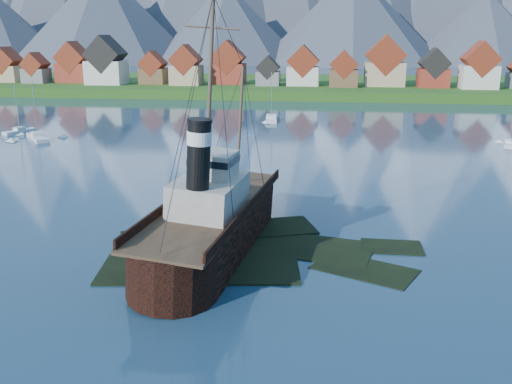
# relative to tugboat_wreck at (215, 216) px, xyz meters

# --- Properties ---
(ground) EXTENTS (1400.00, 1400.00, 0.00)m
(ground) POSITION_rel_tugboat_wreck_xyz_m (2.70, -3.15, -3.16)
(ground) COLOR #1C384F
(ground) RESTS_ON ground
(shoal) EXTENTS (31.71, 21.24, 1.14)m
(shoal) POSITION_rel_tugboat_wreck_xyz_m (4.47, -1.00, -3.51)
(shoal) COLOR black
(shoal) RESTS_ON ground
(shore_bank) EXTENTS (600.00, 80.00, 3.20)m
(shore_bank) POSITION_rel_tugboat_wreck_xyz_m (2.70, 166.85, -3.16)
(shore_bank) COLOR #1B4914
(shore_bank) RESTS_ON ground
(seawall) EXTENTS (600.00, 2.50, 2.00)m
(seawall) POSITION_rel_tugboat_wreck_xyz_m (2.70, 128.85, -3.16)
(seawall) COLOR #3F3D38
(seawall) RESTS_ON ground
(town) EXTENTS (250.96, 16.69, 17.30)m
(town) POSITION_rel_tugboat_wreck_xyz_m (-30.42, 149.03, 5.83)
(town) COLOR maroon
(town) RESTS_ON ground
(tugboat_wreck) EXTENTS (7.38, 31.81, 25.21)m
(tugboat_wreck) POSITION_rel_tugboat_wreck_xyz_m (0.00, 0.00, 0.00)
(tugboat_wreck) COLOR black
(tugboat_wreck) RESTS_ON ground
(sailboat_a) EXTENTS (8.40, 9.35, 12.30)m
(sailboat_a) POSITION_rel_tugboat_wreck_xyz_m (-47.60, 53.97, -2.89)
(sailboat_a) COLOR silver
(sailboat_a) RESTS_ON ground
(sailboat_b) EXTENTS (4.77, 7.49, 10.72)m
(sailboat_b) POSITION_rel_tugboat_wreck_xyz_m (-55.34, 60.72, -2.91)
(sailboat_b) COLOR silver
(sailboat_b) RESTS_ON ground
(sailboat_d) EXTENTS (3.74, 7.54, 9.99)m
(sailboat_d) POSITION_rel_tugboat_wreck_xyz_m (45.16, 59.78, -2.93)
(sailboat_d) COLOR silver
(sailboat_d) RESTS_ON ground
(sailboat_e) EXTENTS (3.68, 10.82, 12.31)m
(sailboat_e) POSITION_rel_tugboat_wreck_xyz_m (-3.49, 85.78, -2.89)
(sailboat_e) COLOR silver
(sailboat_e) RESTS_ON ground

